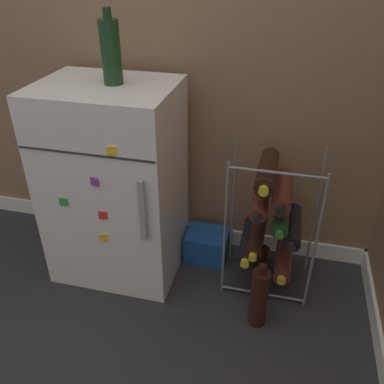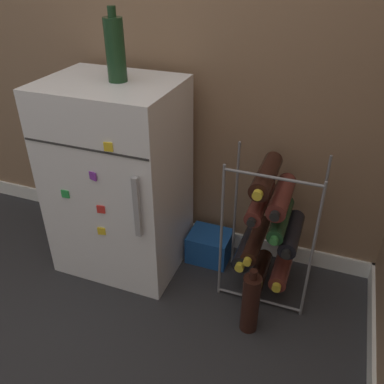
{
  "view_description": "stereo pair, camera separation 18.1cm",
  "coord_description": "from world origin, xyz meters",
  "px_view_note": "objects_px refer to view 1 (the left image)",
  "views": [
    {
      "loc": [
        0.31,
        -1.14,
        1.4
      ],
      "look_at": [
        -0.07,
        0.36,
        0.46
      ],
      "focal_mm": 38.0,
      "sensor_mm": 36.0,
      "label": 1
    },
    {
      "loc": [
        0.48,
        -1.09,
        1.4
      ],
      "look_at": [
        -0.07,
        0.36,
        0.46
      ],
      "focal_mm": 38.0,
      "sensor_mm": 36.0,
      "label": 2
    }
  ],
  "objects_px": {
    "mini_fridge": "(115,184)",
    "wine_rack": "(270,223)",
    "fridge_top_bottle": "(111,51)",
    "soda_box": "(207,245)",
    "loose_bottle_floor": "(259,298)"
  },
  "relations": [
    {
      "from": "soda_box",
      "to": "loose_bottle_floor",
      "type": "relative_size",
      "value": 0.65
    },
    {
      "from": "mini_fridge",
      "to": "soda_box",
      "type": "bearing_deg",
      "value": 19.54
    },
    {
      "from": "fridge_top_bottle",
      "to": "soda_box",
      "type": "bearing_deg",
      "value": 18.96
    },
    {
      "from": "soda_box",
      "to": "fridge_top_bottle",
      "type": "bearing_deg",
      "value": -161.04
    },
    {
      "from": "mini_fridge",
      "to": "loose_bottle_floor",
      "type": "xyz_separation_m",
      "value": [
        0.71,
        -0.23,
        -0.32
      ]
    },
    {
      "from": "wine_rack",
      "to": "fridge_top_bottle",
      "type": "xyz_separation_m",
      "value": [
        -0.68,
        -0.01,
        0.71
      ]
    },
    {
      "from": "wine_rack",
      "to": "soda_box",
      "type": "bearing_deg",
      "value": 159.6
    },
    {
      "from": "mini_fridge",
      "to": "loose_bottle_floor",
      "type": "distance_m",
      "value": 0.81
    },
    {
      "from": "mini_fridge",
      "to": "wine_rack",
      "type": "xyz_separation_m",
      "value": [
        0.72,
        0.03,
        -0.12
      ]
    },
    {
      "from": "fridge_top_bottle",
      "to": "loose_bottle_floor",
      "type": "distance_m",
      "value": 1.16
    },
    {
      "from": "mini_fridge",
      "to": "fridge_top_bottle",
      "type": "height_order",
      "value": "fridge_top_bottle"
    },
    {
      "from": "wine_rack",
      "to": "fridge_top_bottle",
      "type": "distance_m",
      "value": 0.98
    },
    {
      "from": "mini_fridge",
      "to": "loose_bottle_floor",
      "type": "bearing_deg",
      "value": -17.89
    },
    {
      "from": "wine_rack",
      "to": "soda_box",
      "type": "relative_size",
      "value": 3.25
    },
    {
      "from": "mini_fridge",
      "to": "fridge_top_bottle",
      "type": "distance_m",
      "value": 0.59
    }
  ]
}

